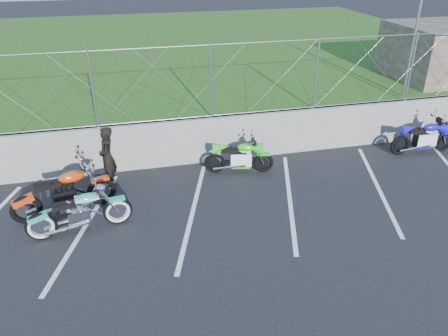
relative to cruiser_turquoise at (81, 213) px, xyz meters
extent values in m
plane|color=black|center=(2.44, -0.79, -0.44)|extent=(90.00, 90.00, 0.00)
cube|color=slate|center=(2.44, 2.71, 0.21)|extent=(30.00, 0.22, 1.30)
cube|color=#224612|center=(2.44, 12.71, 0.21)|extent=(30.00, 20.00, 1.30)
cylinder|color=gray|center=(2.44, 2.71, 2.81)|extent=(28.00, 0.03, 0.03)
cylinder|color=gray|center=(2.44, 2.71, 0.91)|extent=(28.00, 0.03, 0.03)
cylinder|color=gray|center=(9.64, 3.11, 2.36)|extent=(0.08, 0.08, 3.00)
cube|color=silver|center=(0.04, 0.21, -0.44)|extent=(1.49, 4.31, 0.01)
cube|color=silver|center=(2.44, 0.21, -0.44)|extent=(1.49, 4.31, 0.01)
cube|color=silver|center=(4.84, 0.21, -0.44)|extent=(1.49, 4.31, 0.01)
cube|color=silver|center=(7.24, 0.21, -0.44)|extent=(1.49, 4.31, 0.01)
torus|color=black|center=(-0.81, -0.11, -0.12)|extent=(0.65, 0.20, 0.64)
torus|color=black|center=(0.75, 0.11, -0.12)|extent=(0.65, 0.20, 0.64)
cube|color=silver|center=(-0.05, -0.01, -0.05)|extent=(0.48, 0.33, 0.33)
ellipsoid|color=teal|center=(0.17, 0.02, 0.34)|extent=(0.54, 0.31, 0.23)
cube|color=black|center=(-0.30, -0.04, 0.27)|extent=(0.52, 0.30, 0.09)
cube|color=teal|center=(0.75, 0.11, 0.18)|extent=(0.39, 0.20, 0.06)
cylinder|color=silver|center=(0.38, 0.05, 0.65)|extent=(0.13, 0.70, 0.03)
torus|color=black|center=(-1.19, 0.60, -0.10)|extent=(0.69, 0.30, 0.69)
torus|color=black|center=(0.41, 1.04, -0.10)|extent=(0.69, 0.30, 0.69)
cube|color=black|center=(-0.41, 0.81, 0.00)|extent=(0.57, 0.43, 0.38)
ellipsoid|color=red|center=(-0.18, 0.88, 0.44)|extent=(0.63, 0.41, 0.26)
cube|color=black|center=(-0.69, 0.74, 0.37)|extent=(0.60, 0.40, 0.10)
cube|color=red|center=(0.41, 1.04, 0.22)|extent=(0.45, 0.27, 0.07)
cylinder|color=silver|center=(0.05, 0.94, 0.71)|extent=(0.24, 0.78, 0.03)
torus|color=black|center=(3.36, 1.95, -0.17)|extent=(0.56, 0.22, 0.55)
torus|color=black|center=(4.63, 1.67, -0.17)|extent=(0.56, 0.22, 0.55)
cube|color=black|center=(3.98, 1.81, -0.08)|extent=(0.47, 0.34, 0.31)
ellipsoid|color=#23E71C|center=(4.18, 1.77, 0.29)|extent=(0.52, 0.32, 0.21)
cube|color=black|center=(3.75, 1.86, 0.23)|extent=(0.50, 0.31, 0.08)
cube|color=#23E71C|center=(4.63, 1.67, 0.09)|extent=(0.37, 0.21, 0.06)
cylinder|color=silver|center=(4.33, 1.73, 0.50)|extent=(0.17, 0.65, 0.03)
torus|color=black|center=(8.84, 1.75, -0.14)|extent=(0.60, 0.15, 0.60)
torus|color=black|center=(10.26, 1.66, -0.14)|extent=(0.60, 0.15, 0.60)
cube|color=black|center=(9.53, 1.70, -0.04)|extent=(0.47, 0.31, 0.34)
ellipsoid|color=#1913B3|center=(9.75, 1.69, 0.35)|extent=(0.54, 0.27, 0.23)
cube|color=black|center=(9.27, 1.72, 0.28)|extent=(0.51, 0.27, 0.09)
cube|color=#1913B3|center=(10.26, 1.66, 0.13)|extent=(0.39, 0.17, 0.06)
cylinder|color=silver|center=(9.92, 1.68, 0.59)|extent=(0.07, 0.72, 0.03)
imported|color=black|center=(0.61, 1.93, 0.34)|extent=(0.42, 0.60, 1.57)
camera|label=1|loc=(1.10, -8.27, 5.13)|focal=35.00mm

